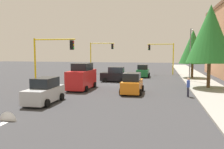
% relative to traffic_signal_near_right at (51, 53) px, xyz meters
% --- Properties ---
extents(ground_plane, '(120.00, 120.00, 0.00)m').
position_rel_traffic_signal_near_right_xyz_m(ground_plane, '(-6.00, 5.65, -3.83)').
color(ground_plane, '#353538').
extents(sidewalk_kerb, '(80.00, 4.00, 0.15)m').
position_rel_traffic_signal_near_right_xyz_m(sidewalk_kerb, '(-11.00, 16.15, -3.75)').
color(sidewalk_kerb, gray).
rests_on(sidewalk_kerb, ground).
extents(lane_arrow_near, '(2.40, 1.10, 1.10)m').
position_rel_traffic_signal_near_right_xyz_m(lane_arrow_near, '(5.51, 2.65, -3.82)').
color(lane_arrow_near, silver).
rests_on(lane_arrow_near, ground).
extents(lane_arrow_mid, '(2.40, 1.10, 1.10)m').
position_rel_traffic_signal_near_right_xyz_m(lane_arrow_mid, '(11.51, 2.65, -3.82)').
color(lane_arrow_mid, silver).
rests_on(lane_arrow_mid, ground).
extents(traffic_signal_near_right, '(0.36, 4.59, 5.39)m').
position_rel_traffic_signal_near_right_xyz_m(traffic_signal_near_right, '(0.00, 0.00, 0.00)').
color(traffic_signal_near_right, yellow).
rests_on(traffic_signal_near_right, ground).
extents(traffic_signal_far_left, '(0.36, 4.59, 5.46)m').
position_rel_traffic_signal_near_right_xyz_m(traffic_signal_far_left, '(-20.00, 11.31, 0.05)').
color(traffic_signal_far_left, yellow).
rests_on(traffic_signal_far_left, ground).
extents(traffic_signal_far_right, '(0.36, 4.59, 5.68)m').
position_rel_traffic_signal_near_right_xyz_m(traffic_signal_far_right, '(-20.00, -0.05, 0.20)').
color(traffic_signal_far_right, yellow).
rests_on(traffic_signal_far_right, ground).
extents(street_lamp_curbside, '(2.15, 0.28, 7.00)m').
position_rel_traffic_signal_near_right_xyz_m(street_lamp_curbside, '(-9.61, 14.85, 0.52)').
color(street_lamp_curbside, slate).
rests_on(street_lamp_curbside, ground).
extents(tree_roadside_near, '(4.84, 4.84, 8.88)m').
position_rel_traffic_signal_near_right_xyz_m(tree_roadside_near, '(-4.00, 16.15, 2.02)').
color(tree_roadside_near, brown).
rests_on(tree_roadside_near, ground).
extents(tree_roadside_mid, '(3.94, 3.94, 7.18)m').
position_rel_traffic_signal_near_right_xyz_m(tree_roadside_mid, '(-14.00, 15.65, 0.88)').
color(tree_roadside_mid, brown).
rests_on(tree_roadside_mid, ground).
extents(delivery_van_red, '(4.80, 2.22, 2.77)m').
position_rel_traffic_signal_near_right_xyz_m(delivery_van_red, '(-1.15, 2.91, -2.54)').
color(delivery_van_red, red).
rests_on(delivery_van_red, ground).
extents(car_orange, '(4.08, 2.04, 1.98)m').
position_rel_traffic_signal_near_right_xyz_m(car_orange, '(0.23, 8.47, -2.93)').
color(car_orange, orange).
rests_on(car_orange, ground).
extents(car_green, '(3.72, 2.08, 1.98)m').
position_rel_traffic_signal_near_right_xyz_m(car_green, '(-14.77, 8.32, -2.93)').
color(car_green, '#1E7238').
rests_on(car_green, ground).
extents(car_silver, '(4.09, 1.97, 1.98)m').
position_rel_traffic_signal_near_right_xyz_m(car_silver, '(6.08, 2.37, -2.93)').
color(car_silver, '#B2B5BA').
rests_on(car_silver, ground).
extents(car_black, '(2.03, 3.71, 1.98)m').
position_rel_traffic_signal_near_right_xyz_m(car_black, '(-8.00, 5.20, -2.93)').
color(car_black, black).
rests_on(car_black, ground).
extents(pedestrian_crossing, '(0.40, 0.24, 1.70)m').
position_rel_traffic_signal_near_right_xyz_m(pedestrian_crossing, '(1.10, 13.56, -2.92)').
color(pedestrian_crossing, '#262638').
rests_on(pedestrian_crossing, ground).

